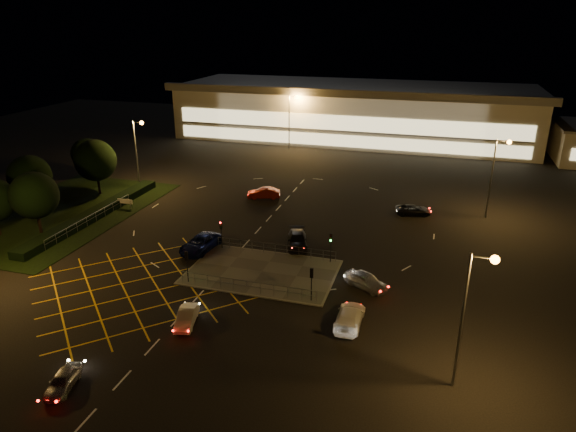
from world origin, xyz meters
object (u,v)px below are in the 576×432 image
(signal_sw, at_px, (187,260))
(car_east_grey, at_px, (413,210))
(car_approach_white, at_px, (350,317))
(signal_se, at_px, (312,278))
(signal_ne, at_px, (331,242))
(car_circ_red, at_px, (264,193))
(car_near_silver, at_px, (63,381))
(signal_nw, at_px, (221,229))
(car_left_blue, at_px, (200,243))
(car_far_dkgrey, at_px, (297,240))
(car_right_silver, at_px, (366,281))
(car_queue_white, at_px, (187,317))

(signal_sw, height_order, car_east_grey, signal_sw)
(car_approach_white, bearing_deg, signal_se, -34.25)
(signal_ne, xyz_separation_m, car_circ_red, (-13.13, 17.12, -1.62))
(signal_se, relative_size, car_east_grey, 0.71)
(car_near_silver, bearing_deg, car_approach_white, 24.48)
(signal_sw, xyz_separation_m, signal_nw, (0.00, 7.99, 0.00))
(signal_sw, height_order, signal_nw, same)
(car_left_blue, xyz_separation_m, car_circ_red, (0.96, 18.10, -0.04))
(car_far_dkgrey, height_order, car_circ_red, car_circ_red)
(signal_ne, xyz_separation_m, car_approach_white, (3.88, -10.62, -1.63))
(signal_se, relative_size, car_left_blue, 0.56)
(signal_se, height_order, car_left_blue, signal_se)
(car_near_silver, distance_m, car_right_silver, 26.39)
(signal_nw, distance_m, car_far_dkgrey, 8.38)
(signal_sw, bearing_deg, car_circ_red, -87.42)
(car_near_silver, bearing_deg, car_far_dkgrey, 58.50)
(signal_nw, xyz_separation_m, car_right_silver, (16.25, -4.13, -1.62))
(signal_sw, bearing_deg, signal_ne, -146.35)
(car_near_silver, xyz_separation_m, car_east_grey, (20.53, 40.41, 0.01))
(car_left_blue, bearing_deg, car_far_dkgrey, 27.95)
(signal_se, distance_m, car_left_blue, 15.82)
(signal_nw, height_order, car_circ_red, signal_nw)
(car_far_dkgrey, xyz_separation_m, car_east_grey, (11.56, 13.58, -0.12))
(signal_sw, bearing_deg, car_east_grey, -128.02)
(signal_se, bearing_deg, signal_sw, 0.00)
(car_queue_white, bearing_deg, signal_ne, 43.76)
(signal_nw, bearing_deg, signal_sw, -90.00)
(signal_ne, relative_size, car_queue_white, 0.83)
(signal_ne, xyz_separation_m, car_far_dkgrey, (-4.35, 3.01, -1.63))
(car_left_blue, bearing_deg, car_near_silver, -82.36)
(car_far_dkgrey, bearing_deg, signal_sw, -142.01)
(signal_nw, bearing_deg, car_right_silver, -14.26)
(signal_ne, bearing_deg, car_queue_white, -121.90)
(car_right_silver, bearing_deg, signal_sw, 132.92)
(car_left_blue, bearing_deg, car_approach_white, -22.50)
(signal_nw, height_order, car_right_silver, signal_nw)
(signal_nw, relative_size, car_approach_white, 0.62)
(car_far_dkgrey, bearing_deg, car_queue_white, -121.93)
(signal_ne, height_order, car_left_blue, signal_ne)
(signal_sw, bearing_deg, signal_se, -180.00)
(car_queue_white, relative_size, car_approach_white, 0.75)
(car_east_grey, bearing_deg, signal_ne, 144.59)
(signal_nw, distance_m, car_left_blue, 2.80)
(car_near_silver, bearing_deg, car_east_grey, 50.05)
(signal_sw, xyz_separation_m, signal_se, (12.00, 0.00, 0.00))
(signal_se, relative_size, car_circ_red, 0.70)
(signal_sw, distance_m, signal_nw, 7.99)
(car_right_silver, bearing_deg, signal_se, 161.76)
(car_queue_white, distance_m, car_approach_white, 13.32)
(signal_sw, height_order, car_queue_white, signal_sw)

